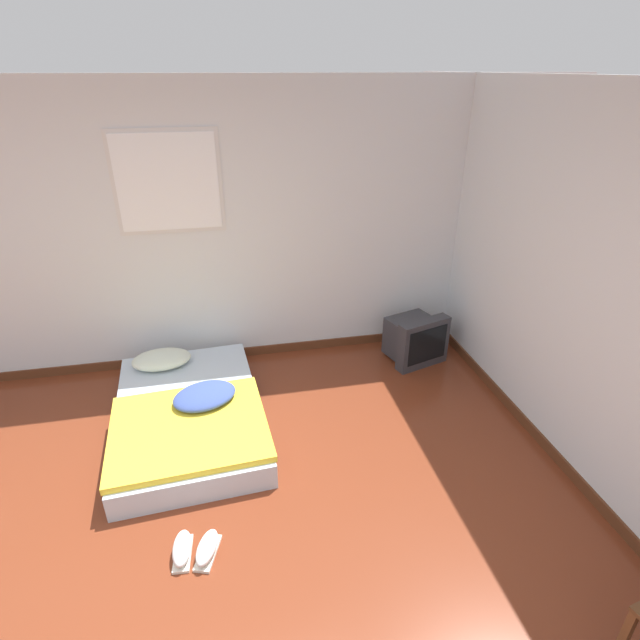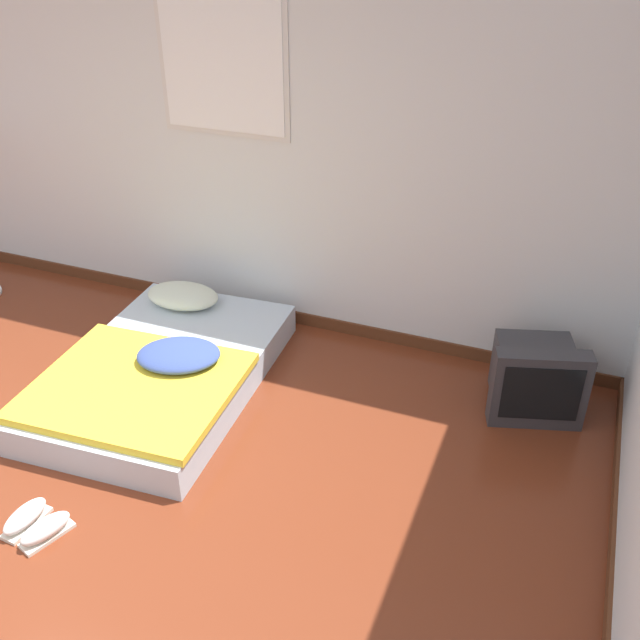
{
  "view_description": "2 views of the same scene",
  "coord_description": "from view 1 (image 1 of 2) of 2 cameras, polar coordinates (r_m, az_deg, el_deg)",
  "views": [
    {
      "loc": [
        0.35,
        -1.74,
        2.64
      ],
      "look_at": [
        1.11,
        1.91,
        0.74
      ],
      "focal_mm": 28.0,
      "sensor_mm": 36.0,
      "label": 1
    },
    {
      "loc": [
        2.24,
        -1.37,
        2.7
      ],
      "look_at": [
        0.97,
        1.82,
        0.64
      ],
      "focal_mm": 40.0,
      "sensor_mm": 36.0,
      "label": 2
    }
  ],
  "objects": [
    {
      "name": "wall_back",
      "position": [
        4.7,
        -15.76,
        9.28
      ],
      "size": [
        7.74,
        0.08,
        2.6
      ],
      "color": "silver",
      "rests_on": "ground_plane"
    },
    {
      "name": "mattress_bed",
      "position": [
        4.26,
        -14.82,
        -10.15
      ],
      "size": [
        1.25,
        1.84,
        0.35
      ],
      "color": "silver",
      "rests_on": "ground_plane"
    },
    {
      "name": "ground_plane",
      "position": [
        3.18,
        -14.75,
        -30.43
      ],
      "size": [
        20.0,
        20.0,
        0.0
      ],
      "primitive_type": "plane",
      "color": "maroon"
    },
    {
      "name": "crt_tv",
      "position": [
        5.04,
        10.77,
        -2.12
      ],
      "size": [
        0.6,
        0.56,
        0.49
      ],
      "color": "#333338",
      "rests_on": "ground_plane"
    },
    {
      "name": "sneaker_pair",
      "position": [
        3.39,
        -14.13,
        -24.02
      ],
      "size": [
        0.31,
        0.3,
        0.1
      ],
      "color": "silver",
      "rests_on": "ground_plane"
    }
  ]
}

